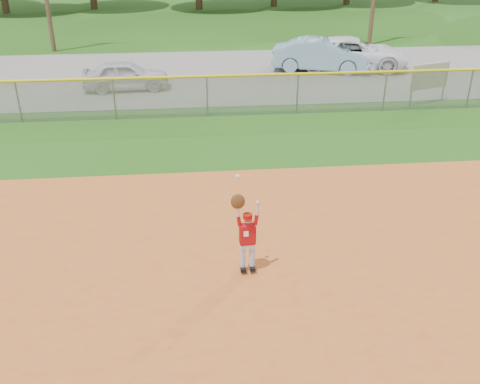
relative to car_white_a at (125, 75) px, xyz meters
name	(u,v)px	position (x,y,z in m)	size (l,w,h in m)	color
ground	(230,275)	(3.29, -13.82, -0.64)	(120.00, 120.00, 0.00)	#204F12
parking_strip	(202,75)	(3.29, 2.18, -0.63)	(44.00, 10.00, 0.03)	slate
car_white_a	(125,75)	(0.00, 0.00, 0.00)	(1.45, 3.60, 1.23)	silver
car_blue	(321,55)	(8.97, 2.30, 0.14)	(1.59, 4.57, 1.50)	#7DA5BB
car_white_b	(353,53)	(10.60, 2.56, 0.13)	(2.46, 5.33, 1.48)	white
sponsor_sign	(430,77)	(11.97, -3.12, 0.41)	(1.72, 0.61, 1.60)	gray
outfield_fence	(207,93)	(3.29, -3.82, 0.24)	(40.06, 0.10, 1.55)	gray
ballplayer	(246,233)	(3.62, -13.78, 0.31)	(0.57, 0.25, 2.15)	silver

